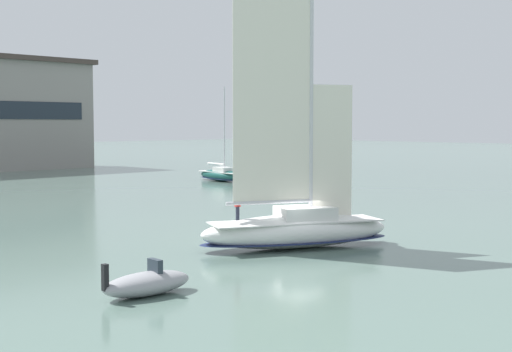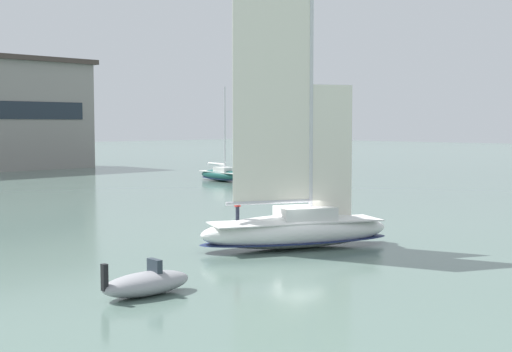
# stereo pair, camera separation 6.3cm
# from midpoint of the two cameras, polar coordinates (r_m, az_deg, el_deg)

# --- Properties ---
(ground_plane) EXTENTS (400.00, 400.00, 0.00)m
(ground_plane) POSITION_cam_midpoint_polar(r_m,az_deg,el_deg) (38.42, 3.17, -5.74)
(ground_plane) COLOR slate
(sailboat_main) EXTENTS (10.90, 7.41, 14.67)m
(sailboat_main) POSITION_cam_midpoint_polar(r_m,az_deg,el_deg) (38.25, 3.20, -4.05)
(sailboat_main) COLOR white
(sailboat_main) RESTS_ON ground
(sailboat_moored_near_marina) EXTENTS (3.22, 8.09, 10.83)m
(sailboat_moored_near_marina) POSITION_cam_midpoint_polar(r_m,az_deg,el_deg) (82.36, -2.81, 0.10)
(sailboat_moored_near_marina) COLOR #194C47
(sailboat_moored_near_marina) RESTS_ON ground
(motor_tender) EXTENTS (3.92, 1.83, 1.46)m
(motor_tender) POSITION_cam_midpoint_polar(r_m,az_deg,el_deg) (28.18, -8.80, -8.48)
(motor_tender) COLOR #99999E
(motor_tender) RESTS_ON ground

